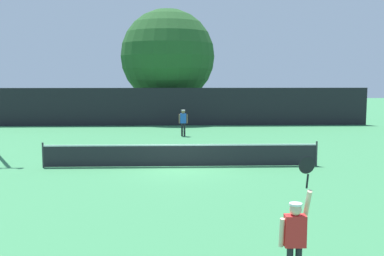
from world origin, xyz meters
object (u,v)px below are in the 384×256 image
(player_serving, at_px, (295,232))
(player_receiving, at_px, (183,120))
(parked_car_near, at_px, (98,108))
(large_tree, at_px, (168,56))
(parked_car_far, at_px, (251,109))
(tennis_ball, at_px, (233,159))
(parked_car_mid, at_px, (152,110))

(player_serving, height_order, player_receiving, player_serving)
(player_receiving, xyz_separation_m, parked_car_near, (-8.00, 14.92, -0.26))
(player_serving, distance_m, large_tree, 32.39)
(large_tree, xyz_separation_m, parked_car_far, (7.66, 2.12, -4.77))
(tennis_ball, bearing_deg, parked_car_far, 78.55)
(large_tree, distance_m, parked_car_mid, 5.17)
(player_receiving, bearing_deg, large_tree, -83.67)
(player_receiving, xyz_separation_m, tennis_ball, (2.16, -8.50, -1.01))
(tennis_ball, distance_m, parked_car_far, 21.75)
(player_receiving, relative_size, large_tree, 0.18)
(large_tree, bearing_deg, parked_car_near, 148.15)
(tennis_ball, bearing_deg, player_serving, -91.93)
(parked_car_near, height_order, parked_car_far, same)
(player_serving, distance_m, player_receiving, 21.34)
(parked_car_near, distance_m, parked_car_far, 14.64)
(player_serving, xyz_separation_m, tennis_ball, (0.43, 12.77, -1.02))
(tennis_ball, relative_size, parked_car_near, 0.02)
(parked_car_mid, height_order, parked_car_far, same)
(player_receiving, height_order, parked_car_far, player_receiving)
(tennis_ball, relative_size, parked_car_mid, 0.02)
(player_receiving, xyz_separation_m, large_tree, (-1.19, 10.68, 4.50))
(player_serving, relative_size, player_receiving, 1.43)
(tennis_ball, height_order, large_tree, large_tree)
(player_serving, height_order, parked_car_near, player_serving)
(player_serving, xyz_separation_m, player_receiving, (-1.73, 21.27, -0.01))
(parked_car_mid, bearing_deg, player_serving, -89.59)
(player_receiving, distance_m, parked_car_near, 16.93)
(large_tree, bearing_deg, parked_car_far, 15.50)
(tennis_ball, height_order, parked_car_far, parked_car_far)
(player_receiving, distance_m, large_tree, 11.65)
(tennis_ball, xyz_separation_m, parked_car_far, (4.32, 21.30, 0.74))
(player_receiving, height_order, parked_car_mid, player_receiving)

